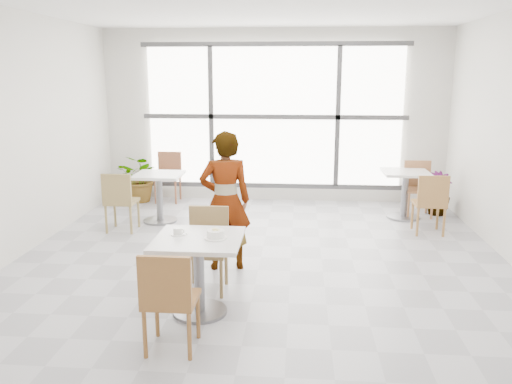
# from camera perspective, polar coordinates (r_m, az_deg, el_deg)

# --- Properties ---
(floor) EXTENTS (7.00, 7.00, 0.00)m
(floor) POSITION_cam_1_polar(r_m,az_deg,el_deg) (6.15, 0.24, -8.49)
(floor) COLOR #9E9EA5
(floor) RESTS_ON ground
(wall_back) EXTENTS (6.00, 0.00, 6.00)m
(wall_back) POSITION_cam_1_polar(r_m,az_deg,el_deg) (9.26, 1.99, 8.23)
(wall_back) COLOR silver
(wall_back) RESTS_ON ground
(wall_front) EXTENTS (6.00, 0.00, 6.00)m
(wall_front) POSITION_cam_1_polar(r_m,az_deg,el_deg) (2.38, -6.49, -5.26)
(wall_front) COLOR silver
(wall_front) RESTS_ON ground
(window) EXTENTS (4.60, 0.07, 2.52)m
(window) POSITION_cam_1_polar(r_m,az_deg,el_deg) (9.19, 1.97, 8.20)
(window) COLOR white
(window) RESTS_ON ground
(main_table) EXTENTS (0.80, 0.80, 0.75)m
(main_table) POSITION_cam_1_polar(r_m,az_deg,el_deg) (4.96, -6.26, -7.47)
(main_table) COLOR silver
(main_table) RESTS_ON ground
(chair_near) EXTENTS (0.42, 0.42, 0.87)m
(chair_near) POSITION_cam_1_polar(r_m,az_deg,el_deg) (4.32, -9.50, -11.08)
(chair_near) COLOR brown
(chair_near) RESTS_ON ground
(chair_far) EXTENTS (0.42, 0.42, 0.87)m
(chair_far) POSITION_cam_1_polar(r_m,az_deg,el_deg) (5.54, -5.30, -5.52)
(chair_far) COLOR olive
(chair_far) RESTS_ON ground
(oatmeal_bowl) EXTENTS (0.21, 0.21, 0.10)m
(oatmeal_bowl) POSITION_cam_1_polar(r_m,az_deg,el_deg) (4.83, -4.42, -4.60)
(oatmeal_bowl) COLOR white
(oatmeal_bowl) RESTS_ON main_table
(coffee_cup) EXTENTS (0.16, 0.13, 0.07)m
(coffee_cup) POSITION_cam_1_polar(r_m,az_deg,el_deg) (4.99, -8.52, -4.31)
(coffee_cup) COLOR white
(coffee_cup) RESTS_ON main_table
(person) EXTENTS (0.66, 0.51, 1.61)m
(person) POSITION_cam_1_polar(r_m,az_deg,el_deg) (6.00, -3.37, -1.00)
(person) COLOR black
(person) RESTS_ON ground
(bg_table_left) EXTENTS (0.70, 0.70, 0.75)m
(bg_table_left) POSITION_cam_1_polar(r_m,az_deg,el_deg) (8.12, -10.51, 0.15)
(bg_table_left) COLOR silver
(bg_table_left) RESTS_ON ground
(bg_table_right) EXTENTS (0.70, 0.70, 0.75)m
(bg_table_right) POSITION_cam_1_polar(r_m,az_deg,el_deg) (8.51, 15.92, 0.45)
(bg_table_right) COLOR white
(bg_table_right) RESTS_ON ground
(bg_chair_left_near) EXTENTS (0.42, 0.42, 0.87)m
(bg_chair_left_near) POSITION_cam_1_polar(r_m,az_deg,el_deg) (7.69, -14.64, -0.65)
(bg_chair_left_near) COLOR olive
(bg_chair_left_near) RESTS_ON ground
(bg_chair_left_far) EXTENTS (0.42, 0.42, 0.87)m
(bg_chair_left_far) POSITION_cam_1_polar(r_m,az_deg,el_deg) (9.45, -9.50, 2.04)
(bg_chair_left_far) COLOR brown
(bg_chair_left_far) RESTS_ON ground
(bg_chair_right_near) EXTENTS (0.42, 0.42, 0.87)m
(bg_chair_right_near) POSITION_cam_1_polar(r_m,az_deg,el_deg) (7.72, 18.50, -0.85)
(bg_chair_right_near) COLOR #9E6E3C
(bg_chair_right_near) RESTS_ON ground
(bg_chair_right_far) EXTENTS (0.42, 0.42, 0.87)m
(bg_chair_right_far) POSITION_cam_1_polar(r_m,az_deg,el_deg) (8.77, 17.22, 0.80)
(bg_chair_right_far) COLOR #9A643F
(bg_chair_right_far) RESTS_ON ground
(plant_left) EXTENTS (0.95, 0.89, 0.84)m
(plant_left) POSITION_cam_1_polar(r_m,az_deg,el_deg) (9.47, -12.40, 1.46)
(plant_left) COLOR #5C8B4A
(plant_left) RESTS_ON ground
(plant_right) EXTENTS (0.47, 0.47, 0.69)m
(plant_right) POSITION_cam_1_polar(r_m,az_deg,el_deg) (8.93, 19.25, -0.14)
(plant_right) COLOR #4C7739
(plant_right) RESTS_ON ground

